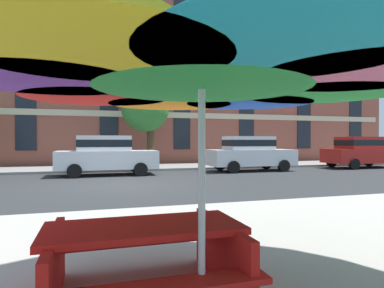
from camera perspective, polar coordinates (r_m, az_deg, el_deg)
ground_plane at (r=11.66m, az=-12.47°, el=-7.09°), size 120.00×120.00×0.00m
sidewalk_far at (r=18.41m, az=-13.95°, el=-4.10°), size 56.00×3.60×0.12m
apartment_building at (r=27.73m, az=-14.78°, el=17.42°), size 41.25×12.08×19.20m
sedan_white at (r=15.25m, az=-14.67°, el=-1.71°), size 4.40×1.98×1.78m
sedan_white_midblock at (r=17.04m, az=10.06°, el=-1.47°), size 4.40×1.98×1.78m
sedan_red at (r=21.14m, az=27.39°, el=-1.13°), size 4.40×1.98×1.78m
street_tree_middle at (r=18.81m, az=-7.98°, el=6.68°), size 2.69×2.71×5.20m
patio_umbrella at (r=2.74m, az=1.71°, el=14.36°), size 3.73×3.73×2.51m
picnic_table at (r=3.25m, az=-8.33°, el=-18.56°), size 1.82×1.54×0.77m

